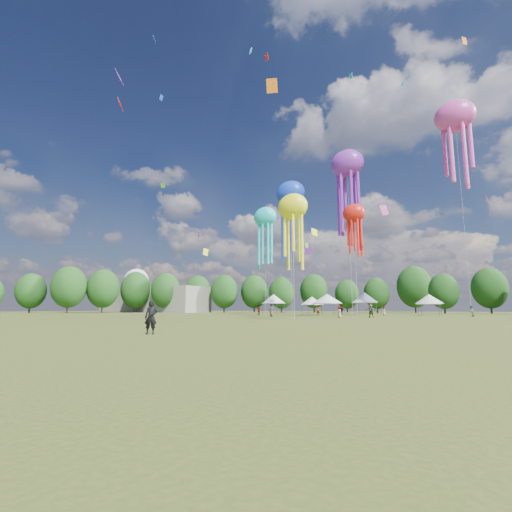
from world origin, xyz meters
The scene contains 10 objects.
ground centered at (0.00, 0.00, 0.00)m, with size 300.00×300.00×0.00m, color #384416.
observer_main centered at (7.72, -0.90, 0.79)m, with size 0.58×0.38×1.58m, color black.
spectator_near centered at (-6.30, 35.59, 0.94)m, with size 0.91×0.71×1.88m, color gray.
spectators_far centered at (3.04, 45.57, 0.89)m, with size 35.36×22.27×1.90m.
festival_tents centered at (-3.94, 56.25, 3.10)m, with size 36.57×11.82×4.38m.
show_kites centered at (5.28, 40.40, 20.03)m, with size 39.14×28.06×32.43m.
small_kites centered at (-0.47, 43.77, 28.85)m, with size 77.71×62.44×45.57m.
treeline centered at (-3.87, 62.51, 6.54)m, with size 201.57×95.24×13.43m.
hangar centered at (-72.00, 72.00, 4.00)m, with size 40.00×12.00×8.00m, color gray.
radome centered at (-88.00, 78.00, 9.99)m, with size 9.00×9.00×16.00m.
Camera 1 is at (21.06, -13.00, 1.20)m, focal length 25.39 mm.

